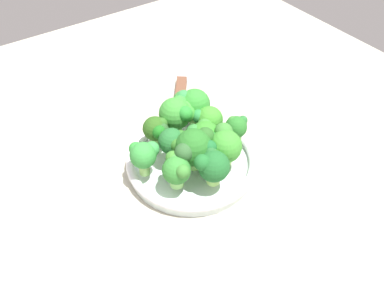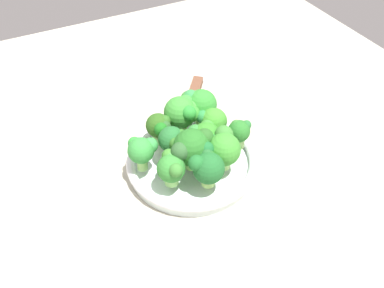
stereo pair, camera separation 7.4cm
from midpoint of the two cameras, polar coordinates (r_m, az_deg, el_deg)
The scene contains 15 objects.
ground_plane at distance 77.71cm, azimuth -3.69°, elevation -5.23°, with size 130.00×130.00×2.50cm, color #B2AF9A.
bowl at distance 77.39cm, azimuth -2.75°, elevation -2.52°, with size 23.65×23.65×2.86cm.
broccoli_floret_0 at distance 69.43cm, azimuth -0.30°, elevation -2.93°, with size 5.51×5.44×6.49cm.
broccoli_floret_1 at distance 73.51cm, azimuth -5.40°, elevation 0.11°, with size 5.23×5.17×6.42cm.
broccoli_floret_2 at distance 69.50cm, azimuth -5.13°, elevation -3.49°, with size 5.95×4.74×5.78cm.
broccoli_floret_3 at distance 77.98cm, azimuth -0.61°, elevation 3.09°, with size 4.95×5.33×6.33cm.
broccoli_floret_4 at distance 78.23cm, azimuth -4.69°, elevation 3.95°, with size 6.60×6.17×7.62cm.
broccoli_floret_5 at distance 80.32cm, azimuth -2.71°, elevation 5.20°, with size 6.25×6.37×7.45cm.
broccoli_floret_6 at distance 72.69cm, azimuth 1.37°, elevation -0.22°, with size 6.42×5.76×6.96cm.
broccoli_floret_7 at distance 74.99cm, azimuth -1.10°, elevation 1.00°, with size 5.90×5.93×6.27cm.
broccoli_floret_8 at distance 76.82cm, azimuth 3.34°, elevation 1.96°, with size 4.24×4.39×5.59cm.
broccoli_floret_9 at distance 76.50cm, azimuth -7.45°, elevation 1.78°, with size 5.32×4.94×6.08cm.
broccoli_floret_10 at distance 71.36cm, azimuth -2.63°, elevation -0.59°, with size 6.62×8.20×7.72cm.
broccoli_floret_11 at distance 71.76cm, azimuth -9.38°, elevation -1.55°, with size 5.02×5.42×6.43cm.
knife at distance 99.17cm, azimuth -3.49°, elevation 8.41°, with size 22.55×18.11×1.50cm.
Camera 1 is at (43.53, -28.71, 56.40)cm, focal length 40.21 mm.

